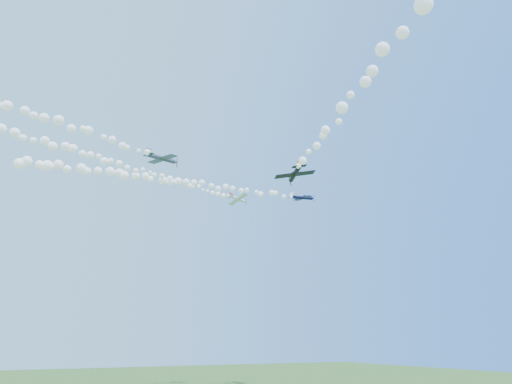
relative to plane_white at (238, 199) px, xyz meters
name	(u,v)px	position (x,y,z in m)	size (l,w,h in m)	color
plane_white	(238,199)	(0.00, 0.00, 0.00)	(6.54, 6.67, 2.41)	silver
smoke_trail_white	(124,165)	(-33.83, -10.93, -0.29)	(64.06, 22.32, 2.81)	white
plane_navy	(302,198)	(15.17, -9.98, -0.32)	(7.99, 8.29, 2.11)	#0B0C33
smoke_trail_navy	(170,181)	(-21.91, -6.81, -0.54)	(69.47, 8.59, 3.07)	white
plane_grey	(162,158)	(-28.03, -22.78, -2.02)	(7.97, 8.42, 2.16)	#383F52
plane_black	(295,174)	(-8.48, -43.45, -9.28)	(7.63, 7.23, 2.68)	black
smoke_trail_black	(417,9)	(-20.42, -83.75, -9.52)	(24.55, 76.52, 2.97)	white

